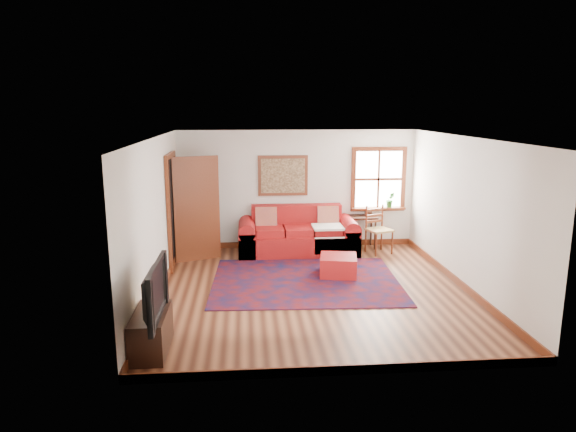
{
  "coord_description": "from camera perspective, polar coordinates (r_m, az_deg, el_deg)",
  "views": [
    {
      "loc": [
        -1.09,
        -7.96,
        2.97
      ],
      "look_at": [
        -0.37,
        0.6,
        1.13
      ],
      "focal_mm": 32.0,
      "sensor_mm": 36.0,
      "label": 1
    }
  ],
  "objects": [
    {
      "name": "room_envelope",
      "position": [
        8.16,
        2.94,
        2.74
      ],
      "size": [
        5.04,
        5.54,
        2.52
      ],
      "color": "silver",
      "rests_on": "ground"
    },
    {
      "name": "doorway",
      "position": [
        9.99,
        -11.12,
        0.86
      ],
      "size": [
        0.89,
        1.08,
        2.14
      ],
      "color": "black",
      "rests_on": "ground"
    },
    {
      "name": "television",
      "position": [
        6.32,
        -15.33,
        -8.08
      ],
      "size": [
        0.15,
        1.17,
        0.67
      ],
      "primitive_type": "imported",
      "rotation": [
        0.0,
        0.0,
        1.57
      ],
      "color": "black",
      "rests_on": "media_cabinet"
    },
    {
      "name": "window",
      "position": [
        11.17,
        10.17,
        3.34
      ],
      "size": [
        1.18,
        0.2,
        1.38
      ],
      "color": "white",
      "rests_on": "ground"
    },
    {
      "name": "persian_rug",
      "position": [
        8.97,
        1.97,
        -7.21
      ],
      "size": [
        3.3,
        2.69,
        0.02
      ],
      "primitive_type": "cube",
      "rotation": [
        0.0,
        0.0,
        -0.04
      ],
      "color": "#5D0D0E",
      "rests_on": "ground"
    },
    {
      "name": "red_leather_sofa",
      "position": [
        10.63,
        1.11,
        -2.4
      ],
      "size": [
        2.44,
        1.01,
        0.95
      ],
      "color": "#A11416",
      "rests_on": "ground"
    },
    {
      "name": "red_ottoman",
      "position": [
        9.26,
        5.61,
        -5.53
      ],
      "size": [
        0.74,
        0.74,
        0.37
      ],
      "primitive_type": "cube",
      "rotation": [
        0.0,
        0.0,
        -0.18
      ],
      "color": "#A11416",
      "rests_on": "ground"
    },
    {
      "name": "media_cabinet",
      "position": [
        6.7,
        -14.97,
        -12.33
      ],
      "size": [
        0.41,
        0.91,
        0.5
      ],
      "primitive_type": "cube",
      "color": "black",
      "rests_on": "ground"
    },
    {
      "name": "candle_hurricane",
      "position": [
        6.94,
        -14.12,
        -8.42
      ],
      "size": [
        0.12,
        0.12,
        0.18
      ],
      "color": "silver",
      "rests_on": "media_cabinet"
    },
    {
      "name": "side_table",
      "position": [
        11.04,
        8.28,
        -0.62
      ],
      "size": [
        0.58,
        0.43,
        0.69
      ],
      "color": "black",
      "rests_on": "ground"
    },
    {
      "name": "ladder_back_chair",
      "position": [
        10.73,
        9.93,
        -1.26
      ],
      "size": [
        0.58,
        0.57,
        0.98
      ],
      "color": "tan",
      "rests_on": "ground"
    },
    {
      "name": "ground",
      "position": [
        8.57,
        2.83,
        -8.24
      ],
      "size": [
        5.5,
        5.5,
        0.0
      ],
      "primitive_type": "plane",
      "color": "#451F12",
      "rests_on": "ground"
    },
    {
      "name": "framed_artwork",
      "position": [
        10.8,
        -0.56,
        4.5
      ],
      "size": [
        1.05,
        0.07,
        0.85
      ],
      "color": "maroon",
      "rests_on": "ground"
    }
  ]
}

